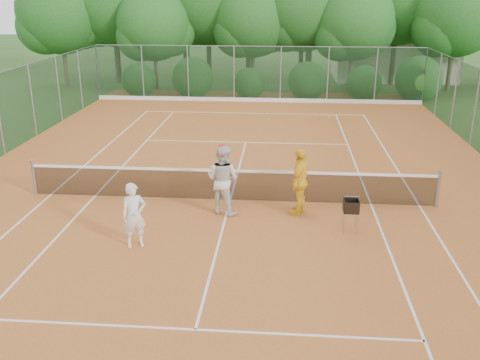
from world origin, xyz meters
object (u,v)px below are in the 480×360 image
at_px(player_white, 134,215).
at_px(player_center_grp, 223,179).
at_px(player_yellow, 300,181).
at_px(ball_hopper, 351,207).

distance_m(player_white, player_center_grp, 2.92).
xyz_separation_m(player_yellow, ball_hopper, (1.28, -1.10, -0.26)).
relative_size(player_white, ball_hopper, 1.87).
bearing_deg(player_yellow, ball_hopper, 66.99).
bearing_deg(player_white, player_center_grp, 25.25).
relative_size(player_yellow, ball_hopper, 2.20).
bearing_deg(player_white, player_yellow, 6.11).
xyz_separation_m(player_white, player_yellow, (3.99, 2.38, 0.14)).
bearing_deg(player_yellow, player_white, -41.67).
xyz_separation_m(player_white, player_center_grp, (1.88, 2.23, 0.18)).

